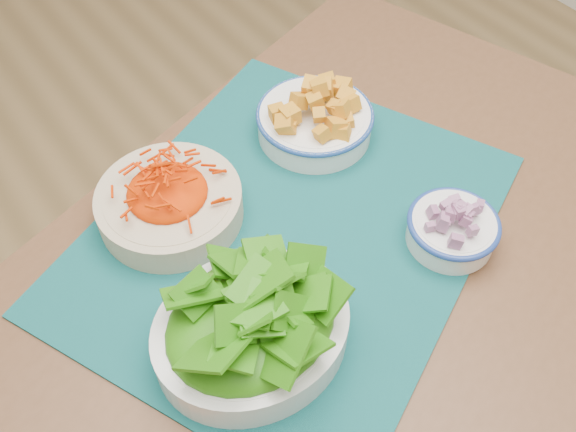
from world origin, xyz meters
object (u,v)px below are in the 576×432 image
at_px(placemat, 288,230).
at_px(lettuce_bowl, 251,322).
at_px(carrot_bowl, 169,198).
at_px(table, 342,286).
at_px(squash_bowl, 315,114).
at_px(onion_bowl, 453,226).

xyz_separation_m(placemat, lettuce_bowl, (-0.14, -0.12, 0.05)).
relative_size(carrot_bowl, lettuce_bowl, 1.00).
height_order(carrot_bowl, lettuce_bowl, lettuce_bowl).
bearing_deg(table, squash_bowl, 47.91).
height_order(placemat, carrot_bowl, carrot_bowl).
height_order(placemat, onion_bowl, onion_bowl).
bearing_deg(placemat, carrot_bowl, 110.94).
xyz_separation_m(placemat, squash_bowl, (0.15, 0.13, 0.04)).
height_order(table, squash_bowl, squash_bowl).
bearing_deg(squash_bowl, lettuce_bowl, -139.16).
height_order(lettuce_bowl, onion_bowl, lettuce_bowl).
bearing_deg(placemat, lettuce_bowl, -163.87).
xyz_separation_m(carrot_bowl, squash_bowl, (0.26, 0.01, 0.00)).
bearing_deg(lettuce_bowl, placemat, 46.08).
relative_size(placemat, squash_bowl, 2.91).
bearing_deg(lettuce_bowl, table, 21.67).
bearing_deg(carrot_bowl, onion_bowl, -42.68).
distance_m(placemat, carrot_bowl, 0.17).
xyz_separation_m(table, squash_bowl, (0.09, 0.19, 0.16)).
bearing_deg(lettuce_bowl, onion_bowl, 0.69).
xyz_separation_m(lettuce_bowl, onion_bowl, (0.31, -0.03, -0.02)).
relative_size(lettuce_bowl, onion_bowl, 2.07).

